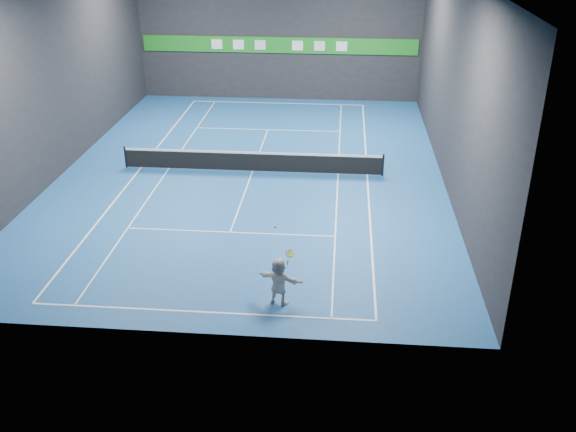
# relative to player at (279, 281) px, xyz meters

# --- Properties ---
(ground) EXTENTS (26.00, 26.00, 0.00)m
(ground) POSITION_rel_player_xyz_m (-2.40, 11.17, -0.81)
(ground) COLOR #1A5090
(ground) RESTS_ON ground
(wall_back) EXTENTS (18.00, 0.10, 9.00)m
(wall_back) POSITION_rel_player_xyz_m (-2.40, 24.17, 3.69)
(wall_back) COLOR black
(wall_back) RESTS_ON ground
(wall_front) EXTENTS (18.00, 0.10, 9.00)m
(wall_front) POSITION_rel_player_xyz_m (-2.40, -1.83, 3.69)
(wall_front) COLOR black
(wall_front) RESTS_ON ground
(wall_left) EXTENTS (0.10, 26.00, 9.00)m
(wall_left) POSITION_rel_player_xyz_m (-11.40, 11.17, 3.69)
(wall_left) COLOR black
(wall_left) RESTS_ON ground
(wall_right) EXTENTS (0.10, 26.00, 9.00)m
(wall_right) POSITION_rel_player_xyz_m (6.60, 11.17, 3.69)
(wall_right) COLOR black
(wall_right) RESTS_ON ground
(baseline_near) EXTENTS (10.98, 0.08, 0.01)m
(baseline_near) POSITION_rel_player_xyz_m (-2.40, -0.72, -0.81)
(baseline_near) COLOR white
(baseline_near) RESTS_ON ground
(baseline_far) EXTENTS (10.98, 0.08, 0.01)m
(baseline_far) POSITION_rel_player_xyz_m (-2.40, 23.06, -0.81)
(baseline_far) COLOR white
(baseline_far) RESTS_ON ground
(sideline_doubles_left) EXTENTS (0.08, 23.78, 0.01)m
(sideline_doubles_left) POSITION_rel_player_xyz_m (-7.89, 11.17, -0.81)
(sideline_doubles_left) COLOR white
(sideline_doubles_left) RESTS_ON ground
(sideline_doubles_right) EXTENTS (0.08, 23.78, 0.01)m
(sideline_doubles_right) POSITION_rel_player_xyz_m (3.09, 11.17, -0.81)
(sideline_doubles_right) COLOR white
(sideline_doubles_right) RESTS_ON ground
(sideline_singles_left) EXTENTS (0.06, 23.78, 0.01)m
(sideline_singles_left) POSITION_rel_player_xyz_m (-6.51, 11.17, -0.81)
(sideline_singles_left) COLOR white
(sideline_singles_left) RESTS_ON ground
(sideline_singles_right) EXTENTS (0.06, 23.78, 0.01)m
(sideline_singles_right) POSITION_rel_player_xyz_m (1.71, 11.17, -0.81)
(sideline_singles_right) COLOR white
(sideline_singles_right) RESTS_ON ground
(service_line_near) EXTENTS (8.23, 0.06, 0.01)m
(service_line_near) POSITION_rel_player_xyz_m (-2.40, 4.77, -0.81)
(service_line_near) COLOR white
(service_line_near) RESTS_ON ground
(service_line_far) EXTENTS (8.23, 0.06, 0.01)m
(service_line_far) POSITION_rel_player_xyz_m (-2.40, 17.57, -0.81)
(service_line_far) COLOR white
(service_line_far) RESTS_ON ground
(center_service_line) EXTENTS (0.06, 12.80, 0.01)m
(center_service_line) POSITION_rel_player_xyz_m (-2.40, 11.17, -0.81)
(center_service_line) COLOR white
(center_service_line) RESTS_ON ground
(player) EXTENTS (1.59, 0.93, 1.63)m
(player) POSITION_rel_player_xyz_m (0.00, 0.00, 0.00)
(player) COLOR silver
(player) RESTS_ON ground
(tennis_ball) EXTENTS (0.07, 0.07, 0.07)m
(tennis_ball) POSITION_rel_player_xyz_m (-0.10, -0.03, 1.93)
(tennis_ball) COLOR yellow
(tennis_ball) RESTS_ON player
(tennis_net) EXTENTS (12.50, 0.10, 1.07)m
(tennis_net) POSITION_rel_player_xyz_m (-2.40, 11.17, -0.28)
(tennis_net) COLOR black
(tennis_net) RESTS_ON ground
(sponsor_banner) EXTENTS (17.64, 0.11, 1.00)m
(sponsor_banner) POSITION_rel_player_xyz_m (-2.40, 24.10, 2.69)
(sponsor_banner) COLOR #1C8220
(sponsor_banner) RESTS_ON wall_back
(tennis_racket) EXTENTS (0.43, 0.40, 0.56)m
(tennis_racket) POSITION_rel_player_xyz_m (0.34, 0.05, 0.94)
(tennis_racket) COLOR #AE1215
(tennis_racket) RESTS_ON player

